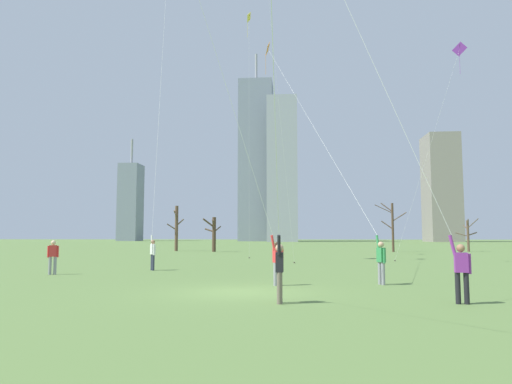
% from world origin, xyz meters
% --- Properties ---
extents(ground_plane, '(400.00, 400.00, 0.00)m').
position_xyz_m(ground_plane, '(0.00, 0.00, 0.00)').
color(ground_plane, '#5B7A3D').
extents(kite_flyer_far_back_red, '(4.66, 1.57, 12.43)m').
position_xyz_m(kite_flyer_far_back_red, '(5.71, -2.11, 2.55)').
color(kite_flyer_far_back_red, black).
rests_on(kite_flyer_far_back_red, ground).
extents(kite_flyer_foreground_left_white, '(0.47, 14.87, 13.47)m').
position_xyz_m(kite_flyer_foreground_left_white, '(1.36, -4.12, 2.28)').
color(kite_flyer_foreground_left_white, '#726656').
rests_on(kite_flyer_foreground_left_white, ground).
extents(kite_flyer_midfield_center_blue, '(2.16, 8.82, 21.36)m').
position_xyz_m(kite_flyer_midfield_center_blue, '(-6.26, 11.28, 6.31)').
color(kite_flyer_midfield_center_blue, '#33384C').
rests_on(kite_flyer_midfield_center_blue, ground).
extents(kite_flyer_midfield_left_teal, '(6.74, 5.91, 22.08)m').
position_xyz_m(kite_flyer_midfield_left_teal, '(0.32, 1.33, 3.69)').
color(kite_flyer_midfield_left_teal, gray).
rests_on(kite_flyer_midfield_left_teal, ground).
extents(kite_flyer_foreground_right_orange, '(5.45, 16.08, 16.13)m').
position_xyz_m(kite_flyer_foreground_right_orange, '(4.21, 5.14, 3.29)').
color(kite_flyer_foreground_right_orange, gray).
rests_on(kite_flyer_foreground_right_orange, ground).
extents(bystander_strolling_midfield, '(0.47, 0.32, 1.62)m').
position_xyz_m(bystander_strolling_midfield, '(-9.72, 6.10, 0.90)').
color(bystander_strolling_midfield, gray).
rests_on(bystander_strolling_midfield, ground).
extents(distant_kite_high_overhead_purple, '(5.63, 0.36, 16.11)m').
position_xyz_m(distant_kite_high_overhead_purple, '(13.62, 19.17, 14.25)').
color(distant_kite_high_overhead_purple, purple).
rests_on(distant_kite_high_overhead_purple, ground).
extents(distant_kite_low_near_trees_yellow, '(0.54, 3.55, 22.37)m').
position_xyz_m(distant_kite_low_near_trees_yellow, '(-2.24, 25.57, 19.86)').
color(distant_kite_low_near_trees_yellow, yellow).
rests_on(distant_kite_low_near_trees_yellow, ground).
extents(bare_tree_center, '(1.95, 1.40, 5.39)m').
position_xyz_m(bare_tree_center, '(-12.33, 39.93, 2.82)').
color(bare_tree_center, brown).
rests_on(bare_tree_center, ground).
extents(bare_tree_far_right_edge, '(2.00, 1.58, 3.93)m').
position_xyz_m(bare_tree_far_right_edge, '(-7.44, 37.66, 2.17)').
color(bare_tree_far_right_edge, '#4C3828').
rests_on(bare_tree_far_right_edge, ground).
extents(bare_tree_right_of_center, '(3.46, 0.91, 5.59)m').
position_xyz_m(bare_tree_right_of_center, '(12.82, 38.97, 2.99)').
color(bare_tree_right_of_center, '#4C3828').
rests_on(bare_tree_right_of_center, ground).
extents(bare_tree_rightmost, '(2.43, 3.34, 3.76)m').
position_xyz_m(bare_tree_rightmost, '(21.67, 40.51, 1.98)').
color(bare_tree_rightmost, brown).
rests_on(bare_tree_rightmost, ground).
extents(skyline_short_annex, '(8.85, 6.92, 42.73)m').
position_xyz_m(skyline_short_annex, '(-1.66, 121.74, 21.37)').
color(skyline_short_annex, '#9EA3AD').
rests_on(skyline_short_annex, ground).
extents(skyline_wide_slab, '(6.63, 8.17, 34.72)m').
position_xyz_m(skyline_wide_slab, '(-53.52, 139.63, 13.04)').
color(skyline_wide_slab, gray).
rests_on(skyline_wide_slab, ground).
extents(skyline_slender_spire, '(8.76, 11.26, 31.24)m').
position_xyz_m(skyline_slender_spire, '(44.65, 125.46, 15.62)').
color(skyline_slender_spire, gray).
rests_on(skyline_slender_spire, ground).
extents(skyline_mid_tower_left, '(10.80, 11.14, 62.07)m').
position_xyz_m(skyline_mid_tower_left, '(-10.53, 136.21, 26.10)').
color(skyline_mid_tower_left, gray).
rests_on(skyline_mid_tower_left, ground).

